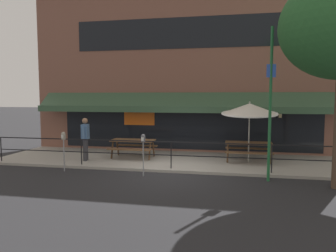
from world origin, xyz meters
The scene contains 11 objects.
ground_plane centered at (0.00, 0.00, 0.00)m, with size 120.00×120.00×0.00m, color #232326.
patio_deck centered at (0.00, 2.00, 0.05)m, with size 15.00×4.00×0.10m, color #9E998E.
restaurant_building centered at (0.00, 4.23, 3.92)m, with size 15.00×1.60×7.90m.
patio_railing centered at (0.00, 0.30, 0.80)m, with size 13.84×0.04×0.97m.
picnic_table_left centered at (-1.94, 1.96, 0.71)m, with size 1.80×1.42×0.76m.
picnic_table_centre centered at (2.76, 2.08, 0.71)m, with size 1.80×1.42×0.76m.
patio_umbrella_centre centered at (2.76, 1.96, 2.18)m, with size 2.14×2.14×2.39m.
pedestrian_walking centered at (-3.63, 1.04, 1.06)m, with size 0.30×0.61×1.71m.
parking_meter_near centered at (-3.73, -0.49, 1.15)m, with size 0.15×0.16×1.42m.
parking_meter_far centered at (-0.78, -0.60, 1.15)m, with size 0.15×0.16×1.42m.
street_sign_pole centered at (3.27, -0.45, 2.46)m, with size 0.28×0.09×4.80m.
Camera 1 is at (2.16, -11.02, 2.68)m, focal length 35.00 mm.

